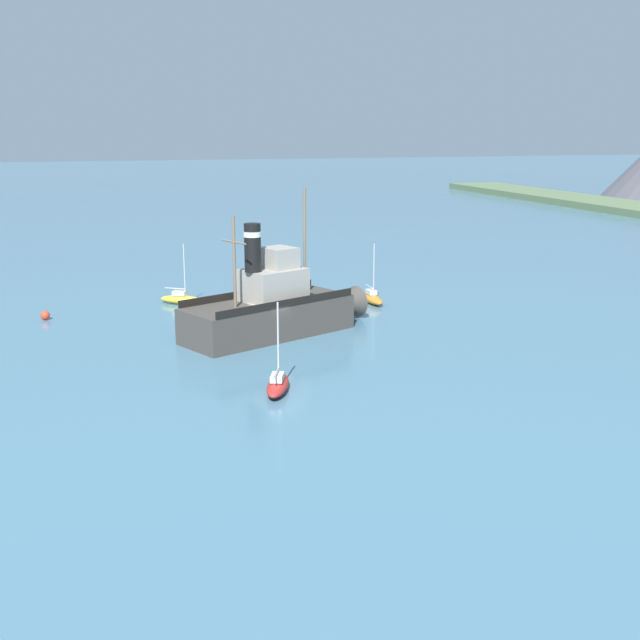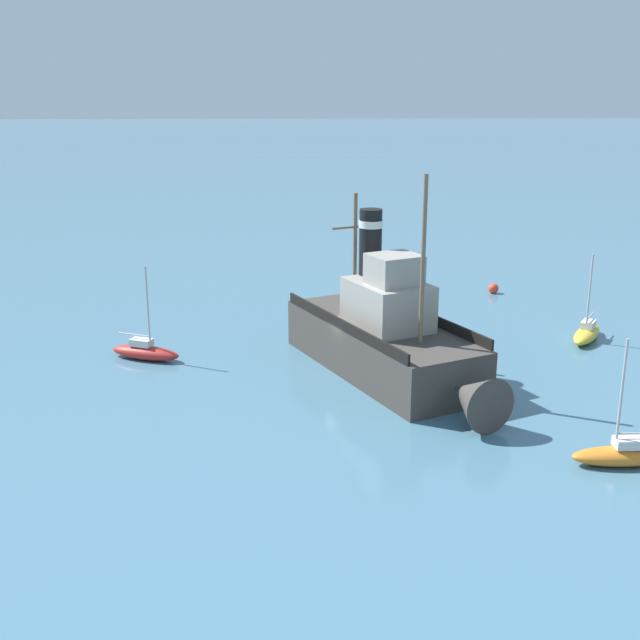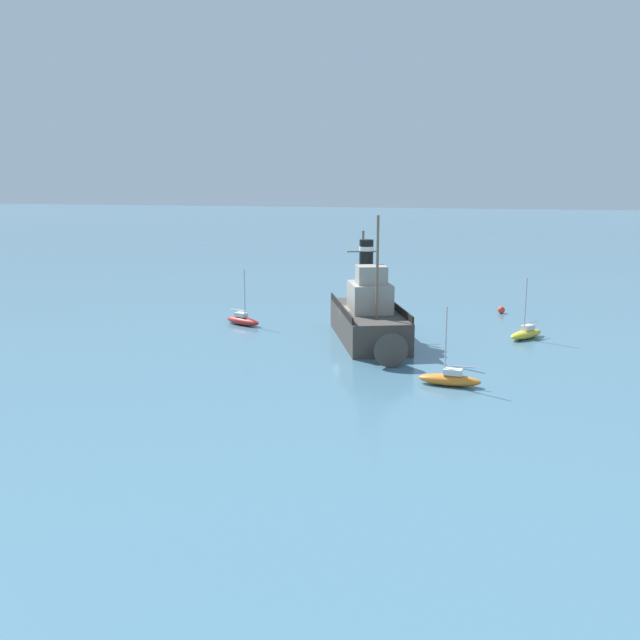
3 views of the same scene
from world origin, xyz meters
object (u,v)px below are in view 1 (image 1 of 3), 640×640
at_px(sailboat_red, 278,384).
at_px(sailboat_yellow, 182,299).
at_px(old_tugboat, 275,308).
at_px(sailboat_orange, 372,298).
at_px(mooring_buoy, 45,315).

distance_m(sailboat_red, sailboat_yellow, 23.78).
height_order(old_tugboat, sailboat_orange, old_tugboat).
distance_m(sailboat_orange, mooring_buoy, 25.32).
relative_size(sailboat_red, sailboat_orange, 1.00).
height_order(sailboat_orange, sailboat_yellow, same).
relative_size(sailboat_red, sailboat_yellow, 1.00).
bearing_deg(mooring_buoy, sailboat_red, 30.16).
bearing_deg(old_tugboat, mooring_buoy, -121.09).
height_order(sailboat_orange, mooring_buoy, sailboat_orange).
distance_m(sailboat_red, mooring_buoy, 24.61).
height_order(sailboat_yellow, mooring_buoy, sailboat_yellow).
bearing_deg(mooring_buoy, old_tugboat, 58.91).
height_order(sailboat_red, mooring_buoy, sailboat_red).
xyz_separation_m(old_tugboat, sailboat_yellow, (-11.64, -4.83, -1.40)).
distance_m(sailboat_red, sailboat_orange, 23.36).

